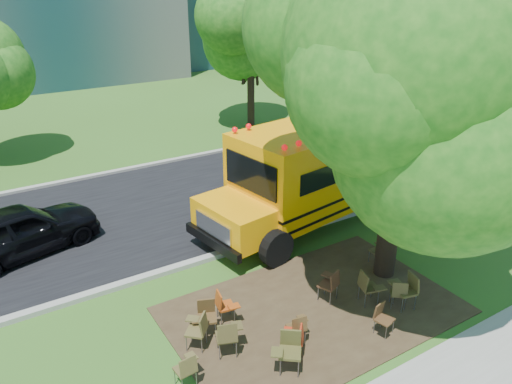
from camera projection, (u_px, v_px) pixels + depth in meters
ground at (269, 313)px, 12.27m from camera, size 160.00×160.00×0.00m
dirt_patch at (314, 310)px, 12.36m from camera, size 7.00×4.50×0.03m
asphalt_road at (161, 207)px, 17.70m from camera, size 80.00×8.00×0.04m
kerb_near at (213, 256)px, 14.57m from camera, size 80.00×0.25×0.14m
kerb_far at (124, 170)px, 20.86m from camera, size 80.00×0.25×0.14m
bg_tree_3 at (251, 29)px, 24.94m from camera, size 5.60×5.60×7.84m
bg_tree_4 at (380, 35)px, 28.30m from camera, size 5.00×5.00×6.85m
main_tree at (408, 74)px, 11.63m from camera, size 7.20×7.20×9.11m
school_bus at (374, 147)px, 18.03m from camera, size 13.49×4.79×3.24m
chair_0 at (187, 367)px, 9.91m from camera, size 0.54×0.51×0.81m
chair_1 at (228, 335)px, 10.68m from camera, size 0.74×0.58×0.94m
chair_2 at (296, 338)px, 10.74m from camera, size 0.53×0.66×0.77m
chair_3 at (289, 347)px, 10.31m from camera, size 0.81×0.64×0.95m
chair_4 at (298, 326)px, 11.10m from camera, size 0.57×0.46×0.78m
chair_5 at (382, 316)px, 11.39m from camera, size 0.54×0.57×0.79m
chair_6 at (407, 287)px, 12.27m from camera, size 0.56×0.72×0.95m
chair_7 at (400, 291)px, 12.25m from camera, size 0.70×0.55×0.81m
chair_8 at (198, 327)px, 10.94m from camera, size 0.61×0.77×0.89m
chair_9 at (206, 314)px, 11.38m from camera, size 0.71×0.56×0.88m
chair_10 at (224, 304)px, 11.76m from camera, size 0.49×0.61×0.83m
chair_11 at (331, 282)px, 12.52m from camera, size 0.61×0.69×0.89m
chair_12 at (368, 285)px, 12.39m from camera, size 0.55×0.70×0.91m
chair_13 at (380, 249)px, 14.11m from camera, size 0.52×0.48×0.81m
black_car at (19, 231)px, 14.52m from camera, size 4.89×2.94×1.56m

